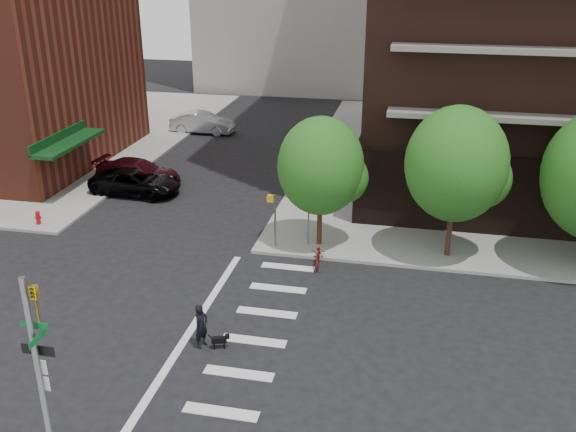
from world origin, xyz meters
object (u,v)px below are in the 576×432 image
(parked_car_black, at_px, (136,182))
(dog_walker, at_px, (201,326))
(parked_car_maroon, at_px, (138,172))
(fire_hydrant, at_px, (38,217))
(traffic_signal, at_px, (44,398))
(parked_car_silver, at_px, (203,123))
(scooter, at_px, (318,256))

(parked_car_black, distance_m, dog_walker, 16.56)
(parked_car_maroon, distance_m, dog_walker, 18.31)
(parked_car_maroon, bearing_deg, fire_hydrant, 166.01)
(traffic_signal, height_order, dog_walker, traffic_signal)
(parked_car_maroon, bearing_deg, parked_car_black, -156.37)
(fire_hydrant, xyz_separation_m, parked_car_black, (2.91, 5.49, 0.18))
(traffic_signal, bearing_deg, parked_car_silver, 102.65)
(parked_car_maroon, relative_size, scooter, 2.93)
(fire_hydrant, bearing_deg, dog_walker, -35.87)
(fire_hydrant, distance_m, dog_walker, 14.52)
(scooter, bearing_deg, parked_car_maroon, 140.23)
(fire_hydrant, xyz_separation_m, parked_car_maroon, (2.30, 7.17, 0.20))
(parked_car_silver, relative_size, scooter, 2.76)
(traffic_signal, bearing_deg, dog_walker, 75.66)
(parked_car_silver, relative_size, dog_walker, 2.94)
(parked_car_silver, xyz_separation_m, dog_walker, (9.47, -27.65, 0.03))
(parked_car_silver, bearing_deg, scooter, -147.36)
(traffic_signal, distance_m, fire_hydrant, 18.42)
(scooter, bearing_deg, fire_hydrant, 169.33)
(fire_hydrant, xyz_separation_m, parked_car_silver, (2.30, 19.15, 0.26))
(fire_hydrant, bearing_deg, parked_car_silver, 83.15)
(parked_car_black, distance_m, parked_car_silver, 13.67)
(scooter, xyz_separation_m, dog_walker, (-3.03, -7.21, 0.37))
(parked_car_silver, bearing_deg, traffic_signal, -166.14)
(traffic_signal, height_order, parked_car_silver, traffic_signal)
(parked_car_black, bearing_deg, dog_walker, -145.77)
(parked_car_black, relative_size, scooter, 2.94)
(scooter, bearing_deg, dog_walker, -118.47)
(traffic_signal, xyz_separation_m, parked_car_silver, (-7.73, 34.44, -1.89))
(traffic_signal, bearing_deg, parked_car_black, 108.93)
(traffic_signal, distance_m, dog_walker, 7.25)
(traffic_signal, xyz_separation_m, parked_car_maroon, (-7.73, 22.46, -1.94))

